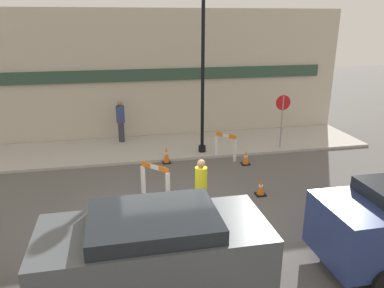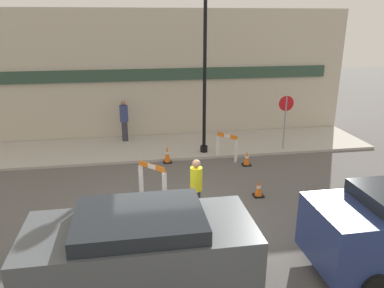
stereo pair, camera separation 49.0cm
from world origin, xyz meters
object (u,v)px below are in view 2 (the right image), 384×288
Objects in this scene: stop_sign at (285,114)px; person_pedestrian at (124,119)px; parked_car_1 at (141,251)px; streetlamp_post at (205,50)px; person_worker at (196,186)px.

person_pedestrian is (-6.26, 2.11, -0.50)m from stop_sign.
parked_car_1 is at bearing 52.90° from stop_sign.
stop_sign is 9.54m from parked_car_1.
parked_car_1 is at bearing -109.52° from streetlamp_post.
person_pedestrian is 0.42× the size of parked_car_1.
person_pedestrian is at bearing 92.07° from parked_car_1.
person_worker is at bearing 117.36° from person_pedestrian.
streetlamp_post reaches higher than stop_sign.
stop_sign is 1.33× the size of person_worker.
streetlamp_post is at bearing -1.65° from stop_sign.
person_worker is (-1.16, -4.75, -3.12)m from streetlamp_post.
streetlamp_post is at bearing 70.48° from parked_car_1.
parked_car_1 is (0.35, -9.57, -0.03)m from person_pedestrian.
person_pedestrian is (-1.89, 6.69, 0.16)m from person_worker.
person_pedestrian is at bearing -17.32° from stop_sign.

